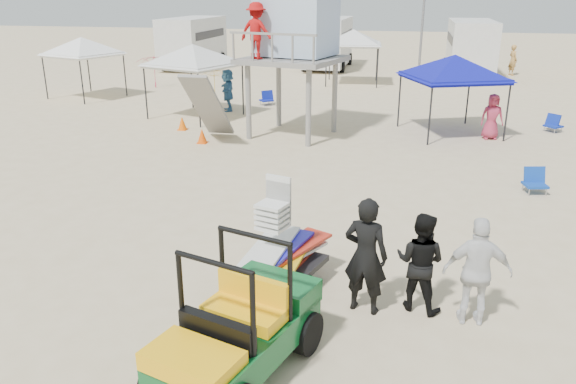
% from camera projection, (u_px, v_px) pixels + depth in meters
% --- Properties ---
extents(ground, '(140.00, 140.00, 0.00)m').
position_uv_depth(ground, '(213.00, 336.00, 8.48)').
color(ground, beige).
rests_on(ground, ground).
extents(utility_cart, '(1.90, 2.72, 1.88)m').
position_uv_depth(utility_cart, '(235.00, 319.00, 7.33)').
color(utility_cart, '#0D5423').
rests_on(utility_cart, ground).
extents(surf_trailer, '(1.59, 2.24, 1.81)m').
position_uv_depth(surf_trailer, '(277.00, 252.00, 9.52)').
color(surf_trailer, black).
rests_on(surf_trailer, ground).
extents(man_left, '(0.79, 0.60, 1.95)m').
position_uv_depth(man_left, '(366.00, 256.00, 8.86)').
color(man_left, black).
rests_on(man_left, ground).
extents(man_mid, '(0.97, 0.86, 1.67)m').
position_uv_depth(man_mid, '(420.00, 262.00, 8.96)').
color(man_mid, black).
rests_on(man_mid, ground).
extents(man_right, '(1.06, 0.50, 1.76)m').
position_uv_depth(man_right, '(477.00, 272.00, 8.54)').
color(man_right, white).
rests_on(man_right, ground).
extents(lifeguard_tower, '(3.78, 3.78, 4.98)m').
position_uv_depth(lifeguard_tower, '(291.00, 28.00, 19.17)').
color(lifeguard_tower, gray).
rests_on(lifeguard_tower, ground).
extents(canopy_blue, '(3.88, 3.88, 3.22)m').
position_uv_depth(canopy_blue, '(455.00, 59.00, 19.64)').
color(canopy_blue, black).
rests_on(canopy_blue, ground).
extents(canopy_white_a, '(3.76, 3.76, 3.33)m').
position_uv_depth(canopy_white_a, '(193.00, 48.00, 22.34)').
color(canopy_white_a, black).
rests_on(canopy_white_a, ground).
extents(canopy_white_b, '(3.51, 3.51, 3.27)m').
position_uv_depth(canopy_white_b, '(81.00, 40.00, 26.59)').
color(canopy_white_b, black).
rests_on(canopy_white_b, ground).
extents(canopy_white_c, '(3.11, 3.11, 3.35)m').
position_uv_depth(canopy_white_c, '(354.00, 32.00, 30.67)').
color(canopy_white_c, black).
rests_on(canopy_white_c, ground).
extents(umbrella_a, '(2.48, 2.50, 1.72)m').
position_uv_depth(umbrella_a, '(155.00, 72.00, 29.95)').
color(umbrella_a, '#D61642').
rests_on(umbrella_a, ground).
extents(umbrella_b, '(2.43, 2.43, 1.57)m').
position_uv_depth(umbrella_b, '(215.00, 86.00, 25.96)').
color(umbrella_b, gold).
rests_on(umbrella_b, ground).
extents(cone_near, '(0.34, 0.34, 0.50)m').
position_uv_depth(cone_near, '(182.00, 123.00, 20.98)').
color(cone_near, '#FF6308').
rests_on(cone_near, ground).
extents(cone_far, '(0.34, 0.34, 0.50)m').
position_uv_depth(cone_far, '(202.00, 136.00, 19.15)').
color(cone_far, '#F25107').
rests_on(cone_far, ground).
extents(beach_chair_a, '(0.73, 0.84, 0.64)m').
position_uv_depth(beach_chair_a, '(267.00, 98.00, 25.63)').
color(beach_chair_a, '#0D1B97').
rests_on(beach_chair_a, ground).
extents(beach_chair_b, '(0.64, 0.69, 0.64)m').
position_uv_depth(beach_chair_b, '(535.00, 180.00, 14.47)').
color(beach_chair_b, '#0F3DA6').
rests_on(beach_chair_b, ground).
extents(beach_chair_c, '(0.73, 0.86, 0.64)m').
position_uv_depth(beach_chair_c, '(553.00, 123.00, 20.76)').
color(beach_chair_c, '#0E279D').
rests_on(beach_chair_c, ground).
extents(rv_far_left, '(2.64, 6.80, 3.25)m').
position_uv_depth(rv_far_left, '(193.00, 40.00, 37.87)').
color(rv_far_left, silver).
rests_on(rv_far_left, ground).
extents(rv_mid_left, '(2.65, 6.50, 3.25)m').
position_uv_depth(rv_mid_left, '(328.00, 41.00, 37.43)').
color(rv_mid_left, silver).
rests_on(rv_mid_left, ground).
extents(rv_mid_right, '(2.64, 7.00, 3.25)m').
position_uv_depth(rv_mid_right, '(471.00, 45.00, 34.24)').
color(rv_mid_right, silver).
rests_on(rv_mid_right, ground).
extents(light_pole_left, '(0.14, 0.14, 8.00)m').
position_uv_depth(light_pole_left, '(424.00, 8.00, 31.35)').
color(light_pole_left, slate).
rests_on(light_pole_left, ground).
extents(distant_beachgoers, '(14.58, 17.65, 1.84)m').
position_uv_depth(distant_beachgoers, '(352.00, 87.00, 25.17)').
color(distant_beachgoers, '#AA304A').
rests_on(distant_beachgoers, ground).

